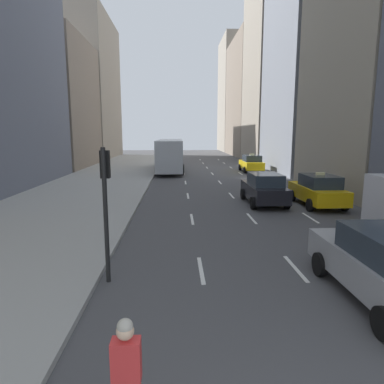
# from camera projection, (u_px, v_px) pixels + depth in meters

# --- Properties ---
(sidewalk_left) EXTENTS (8.00, 66.00, 0.15)m
(sidewalk_left) POSITION_uv_depth(u_px,v_px,m) (103.00, 180.00, 28.39)
(sidewalk_left) COLOR #9E9E99
(sidewalk_left) RESTS_ON ground
(lane_markings) EXTENTS (5.72, 56.00, 0.01)m
(lane_markings) POSITION_uv_depth(u_px,v_px,m) (225.00, 188.00, 24.88)
(lane_markings) COLOR white
(lane_markings) RESTS_ON ground
(building_row_right) EXTENTS (6.00, 82.80, 35.64)m
(building_row_right) POSITION_uv_depth(u_px,v_px,m) (279.00, 59.00, 42.80)
(building_row_right) COLOR slate
(building_row_right) RESTS_ON ground
(taxi_lead) EXTENTS (2.02, 4.40, 1.87)m
(taxi_lead) POSITION_uv_depth(u_px,v_px,m) (251.00, 163.00, 35.28)
(taxi_lead) COLOR yellow
(taxi_lead) RESTS_ON ground
(taxi_second) EXTENTS (2.02, 4.40, 1.87)m
(taxi_second) POSITION_uv_depth(u_px,v_px,m) (318.00, 190.00, 18.66)
(taxi_second) COLOR yellow
(taxi_second) RESTS_ON ground
(sedan_black_near) EXTENTS (2.02, 4.41, 1.75)m
(sedan_black_near) POSITION_uv_depth(u_px,v_px,m) (264.00, 188.00, 19.17)
(sedan_black_near) COLOR black
(sedan_black_near) RESTS_ON ground
(city_bus) EXTENTS (2.80, 11.61, 3.25)m
(city_bus) POSITION_uv_depth(u_px,v_px,m) (170.00, 154.00, 35.75)
(city_bus) COLOR #B7BCC1
(city_bus) RESTS_ON ground
(skateboarder) EXTENTS (0.36, 0.80, 1.75)m
(skateboarder) POSITION_uv_depth(u_px,v_px,m) (127.00, 377.00, 4.24)
(skateboarder) COLOR brown
(skateboarder) RESTS_ON ground
(traffic_light_pole) EXTENTS (0.24, 0.42, 3.60)m
(traffic_light_pole) POSITION_uv_depth(u_px,v_px,m) (106.00, 193.00, 8.91)
(traffic_light_pole) COLOR black
(traffic_light_pole) RESTS_ON ground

